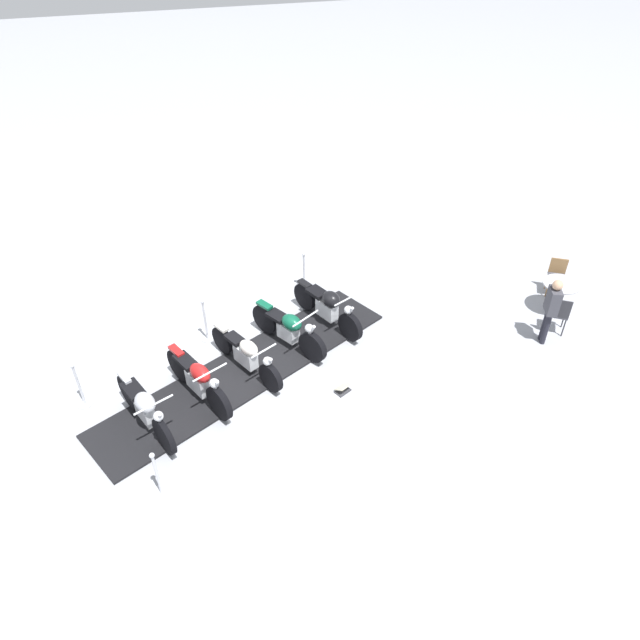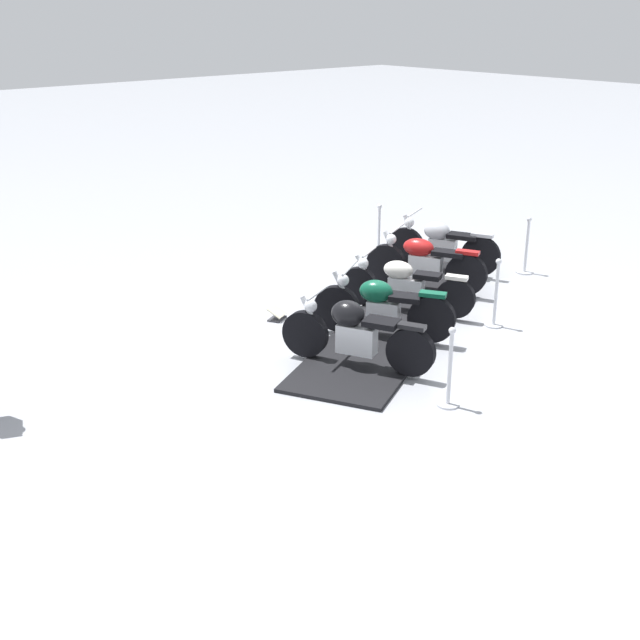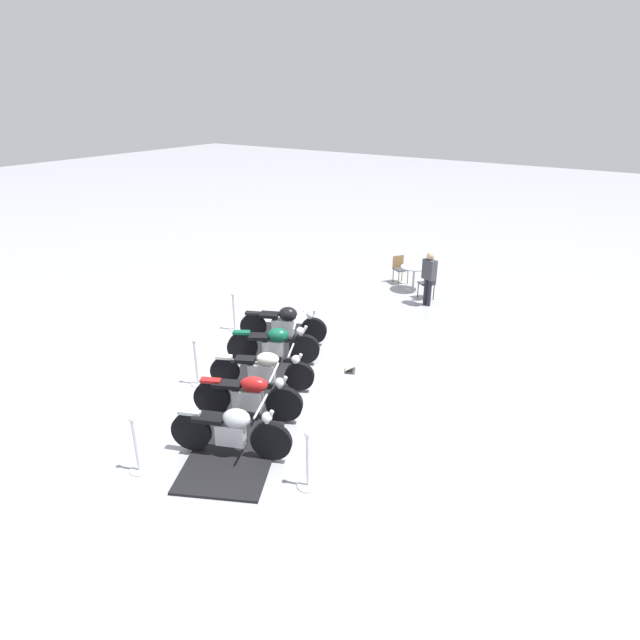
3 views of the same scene
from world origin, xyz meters
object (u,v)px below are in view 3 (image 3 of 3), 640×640
stanchion_left_front (137,454)px  motorcycle_cream (263,369)px  cafe_chair_near_table (400,267)px  motorcycle_forest (274,344)px  stanchion_left_rear (234,317)px  motorcycle_black (284,323)px  cafe_table (414,272)px  motorcycle_maroon (249,396)px  cafe_chair_across_table (428,282)px  info_placard (351,369)px  stanchion_right_front (308,471)px  motorcycle_chrome (232,429)px  stanchion_left_mid (196,368)px  bystander_person (429,274)px

stanchion_left_front → motorcycle_cream: bearing=-0.5°
cafe_chair_near_table → stanchion_left_front: bearing=-54.9°
motorcycle_forest → stanchion_left_rear: bearing=125.5°
motorcycle_cream → motorcycle_black: (2.06, 1.02, 0.05)m
motorcycle_black → cafe_table: size_ratio=2.48×
motorcycle_maroon → cafe_chair_across_table: size_ratio=2.08×
motorcycle_cream → info_placard: motorcycle_cream is taller
motorcycle_cream → cafe_chair_across_table: bearing=57.8°
motorcycle_black → cafe_chair_across_table: motorcycle_black is taller
stanchion_left_front → motorcycle_forest: bearing=6.5°
motorcycle_forest → stanchion_right_front: size_ratio=1.84×
stanchion_left_rear → cafe_chair_near_table: (5.82, -1.93, 0.15)m
motorcycle_maroon → cafe_table: 8.38m
motorcycle_chrome → cafe_chair_near_table: motorcycle_chrome is taller
stanchion_left_mid → stanchion_left_front: size_ratio=1.03×
stanchion_right_front → cafe_chair_near_table: stanchion_right_front is taller
cafe_table → cafe_chair_across_table: bearing=-124.9°
bystander_person → stanchion_left_front: bearing=17.6°
motorcycle_forest → stanchion_right_front: 4.28m
cafe_chair_across_table → stanchion_right_front: bearing=136.4°
motorcycle_forest → cafe_chair_near_table: size_ratio=2.14×
motorcycle_maroon → stanchion_left_front: motorcycle_maroon is taller
cafe_table → stanchion_left_mid: bearing=170.4°
stanchion_left_rear → stanchion_left_mid: 2.89m
stanchion_left_rear → stanchion_right_front: stanchion_left_rear is taller
motorcycle_chrome → stanchion_right_front: 1.53m
motorcycle_cream → cafe_table: (7.33, -0.04, 0.12)m
motorcycle_chrome → motorcycle_forest: bearing=93.4°
motorcycle_cream → stanchion_right_front: (-1.98, -2.52, -0.17)m
info_placard → cafe_chair_across_table: (5.16, 0.41, 0.49)m
motorcycle_cream → motorcycle_black: 2.30m
motorcycle_black → stanchion_left_rear: size_ratio=1.97×
info_placard → bystander_person: (4.72, 0.22, 0.89)m
cafe_chair_across_table → motorcycle_maroon: bearing=123.3°
bystander_person → motorcycle_cream: bearing=15.1°
motorcycle_black → stanchion_left_front: stanchion_left_front is taller
motorcycle_black → cafe_table: bearing=54.5°
motorcycle_forest → motorcycle_black: motorcycle_forest is taller
stanchion_left_rear → motorcycle_maroon: bearing=-134.1°
motorcycle_cream → cafe_chair_across_table: size_ratio=2.16×
motorcycle_black → cafe_chair_near_table: motorcycle_black is taller
stanchion_left_mid → stanchion_left_front: bearing=-153.8°
motorcycle_cream → stanchion_left_mid: bearing=179.9°
cafe_table → stanchion_right_front: bearing=-165.1°
motorcycle_forest → motorcycle_black: bearing=85.4°
motorcycle_chrome → stanchion_left_front: 1.58m
motorcycle_chrome → motorcycle_cream: (2.06, 1.01, -0.07)m
cafe_chair_across_table → bystander_person: bearing=148.4°
motorcycle_chrome → motorcycle_cream: bearing=93.2°
motorcycle_forest → cafe_chair_across_table: 5.96m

